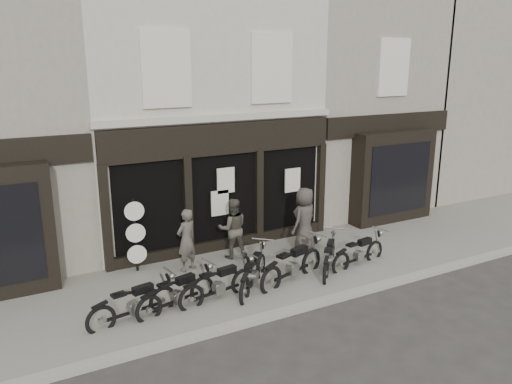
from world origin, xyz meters
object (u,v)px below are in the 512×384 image
motorcycle_1 (177,296)px  motorcycle_2 (219,287)px  motorcycle_4 (293,268)px  advert_sign_post (136,239)px  motorcycle_3 (253,275)px  man_centre (233,228)px  man_left (186,240)px  motorcycle_5 (329,259)px  motorcycle_6 (359,255)px  man_right (304,220)px  motorcycle_0 (134,307)px

motorcycle_1 → motorcycle_2: size_ratio=0.97×
motorcycle_4 → advert_sign_post: bearing=125.5°
motorcycle_3 → man_centre: bearing=32.3°
motorcycle_1 → man_left: size_ratio=1.21×
motorcycle_3 → motorcycle_5: (2.31, -0.04, -0.02)m
motorcycle_1 → motorcycle_4: 3.13m
motorcycle_2 → motorcycle_1: bearing=168.4°
motorcycle_3 → man_centre: man_centre is taller
motorcycle_6 → man_right: man_right is taller
motorcycle_5 → advert_sign_post: (-4.60, 2.38, 0.63)m
motorcycle_6 → man_left: 4.76m
motorcycle_0 → motorcycle_2: 2.04m
motorcycle_0 → motorcycle_6: size_ratio=1.03×
motorcycle_1 → man_right: size_ratio=1.08×
motorcycle_2 → man_centre: size_ratio=1.23×
motorcycle_1 → man_centre: 3.30m
motorcycle_2 → motorcycle_4: size_ratio=0.94×
motorcycle_0 → man_right: 5.83m
man_right → advert_sign_post: bearing=-34.8°
motorcycle_0 → advert_sign_post: bearing=62.6°
motorcycle_5 → man_left: bearing=105.4°
man_centre → man_right: size_ratio=0.91×
motorcycle_2 → man_centre: man_centre is taller
motorcycle_2 → man_left: (-0.07, 1.92, 0.57)m
motorcycle_2 → advert_sign_post: bearing=106.9°
motorcycle_0 → man_left: bearing=34.0°
motorcycle_2 → motorcycle_6: size_ratio=1.04×
motorcycle_2 → motorcycle_6: (4.26, 0.02, -0.02)m
man_centre → motorcycle_1: bearing=56.3°
man_left → motorcycle_6: bearing=133.2°
advert_sign_post → motorcycle_1: bearing=-77.9°
motorcycle_0 → motorcycle_1: 1.01m
motorcycle_1 → motorcycle_3: 2.06m
motorcycle_0 → motorcycle_6: 6.30m
motorcycle_5 → man_centre: 2.85m
motorcycle_4 → man_left: bearing=120.8°
man_centre → motorcycle_0: bearing=47.4°
motorcycle_1 → motorcycle_3: motorcycle_3 is taller
motorcycle_3 → motorcycle_2: bearing=143.3°
man_left → man_centre: 1.51m
motorcycle_3 → advert_sign_post: size_ratio=0.83×
motorcycle_6 → man_right: 1.91m
motorcycle_6 → advert_sign_post: (-5.53, 2.49, 0.64)m
motorcycle_4 → motorcycle_6: size_ratio=1.11×
motorcycle_3 → advert_sign_post: 3.33m
man_left → motorcycle_5: bearing=129.2°
man_left → motorcycle_3: bearing=98.9°
motorcycle_6 → man_centre: 3.61m
motorcycle_2 → motorcycle_3: 1.04m
motorcycle_6 → man_centre: (-2.84, 2.15, 0.60)m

